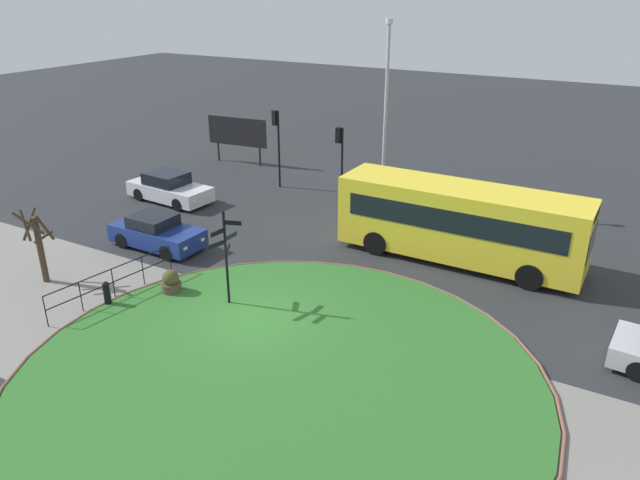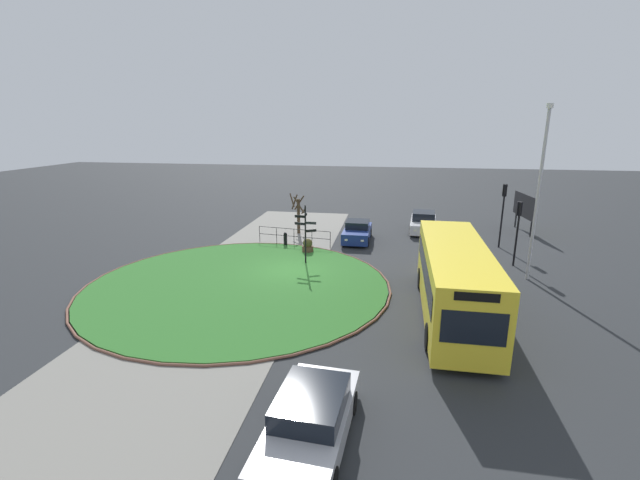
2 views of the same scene
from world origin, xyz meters
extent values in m
plane|color=#282B2D|center=(0.00, 0.00, 0.00)|extent=(120.00, 120.00, 0.00)
cube|color=gray|center=(0.00, -2.23, 0.01)|extent=(32.00, 7.54, 0.02)
cylinder|color=#2D6B28|center=(2.40, -2.14, 0.05)|extent=(14.95, 14.95, 0.10)
torus|color=brown|center=(2.40, -2.14, 0.06)|extent=(15.26, 15.26, 0.11)
cylinder|color=black|center=(-1.39, 0.55, 1.69)|extent=(0.09, 0.09, 3.39)
sphere|color=black|center=(-1.39, 0.55, 3.44)|extent=(0.10, 0.10, 0.10)
cube|color=black|center=(-1.08, 0.65, 3.08)|extent=(0.53, 0.21, 0.15)
cube|color=black|center=(-1.42, 0.21, 2.82)|extent=(0.09, 0.57, 0.15)
cube|color=black|center=(-1.38, 0.88, 2.47)|extent=(0.05, 0.58, 0.15)
cube|color=black|center=(-1.48, 0.20, 2.39)|extent=(0.19, 0.62, 0.15)
cube|color=black|center=(-1.54, 0.85, 1.99)|extent=(0.30, 0.55, 0.15)
cylinder|color=black|center=(-5.00, -1.55, 0.39)|extent=(0.24, 0.24, 0.77)
sphere|color=black|center=(-5.00, -1.55, 0.81)|extent=(0.23, 0.23, 0.23)
cube|color=black|center=(-5.24, -1.02, 1.12)|extent=(0.76, 4.99, 0.03)
cube|color=black|center=(-5.24, -1.02, 0.61)|extent=(0.76, 4.99, 0.03)
cylinder|color=black|center=(-4.88, 1.47, 0.56)|extent=(0.04, 0.04, 1.12)
cylinder|color=black|center=(-5.06, 0.23, 0.56)|extent=(0.04, 0.04, 1.12)
cylinder|color=black|center=(-5.24, -1.02, 0.56)|extent=(0.04, 0.04, 1.12)
cylinder|color=black|center=(-5.42, -2.27, 0.56)|extent=(0.04, 0.04, 1.12)
cylinder|color=black|center=(-5.61, -3.52, 0.56)|extent=(0.04, 0.04, 1.12)
cube|color=yellow|center=(4.32, 7.99, 1.67)|extent=(9.60, 2.52, 2.78)
cube|color=black|center=(4.33, 9.22, 2.05)|extent=(8.43, 0.10, 0.88)
cube|color=black|center=(4.31, 6.76, 2.05)|extent=(8.43, 0.10, 0.88)
cube|color=black|center=(9.12, 7.95, 1.80)|extent=(0.04, 2.00, 1.10)
cube|color=black|center=(9.12, 7.95, 2.84)|extent=(0.03, 1.34, 0.28)
cylinder|color=black|center=(7.40, 9.08, 0.50)|extent=(1.00, 0.31, 1.00)
cylinder|color=black|center=(7.38, 6.85, 0.50)|extent=(1.00, 0.31, 1.00)
cylinder|color=black|center=(1.27, 9.14, 0.50)|extent=(1.00, 0.31, 1.00)
cylinder|color=black|center=(1.25, 6.90, 0.50)|extent=(1.00, 0.31, 1.00)
cube|color=navy|center=(-7.02, 3.05, 0.55)|extent=(4.04, 1.80, 0.74)
cube|color=black|center=(-7.19, 3.05, 1.16)|extent=(1.72, 1.56, 0.49)
cube|color=#EAEACC|center=(-5.00, 3.54, 0.58)|extent=(0.02, 0.20, 0.12)
cube|color=#EAEACC|center=(-5.01, 2.50, 0.58)|extent=(0.02, 0.20, 0.12)
cylinder|color=black|center=(-5.77, 3.82, 0.32)|extent=(0.64, 0.23, 0.64)
cylinder|color=black|center=(-5.79, 2.24, 0.32)|extent=(0.64, 0.23, 0.64)
cylinder|color=black|center=(-8.26, 3.86, 0.32)|extent=(0.64, 0.23, 0.64)
cylinder|color=black|center=(-8.28, 2.27, 0.32)|extent=(0.64, 0.23, 0.64)
cube|color=silver|center=(-10.59, 7.72, 0.53)|extent=(4.60, 2.15, 0.71)
cube|color=black|center=(-10.76, 7.73, 1.18)|extent=(2.08, 1.75, 0.59)
cube|color=#EAEACC|center=(-8.30, 8.10, 0.57)|extent=(0.03, 0.20, 0.12)
cube|color=#EAEACC|center=(-8.38, 7.01, 0.57)|extent=(0.03, 0.20, 0.12)
cylinder|color=black|center=(-9.14, 8.45, 0.32)|extent=(0.65, 0.27, 0.64)
cylinder|color=black|center=(-9.26, 6.79, 0.32)|extent=(0.65, 0.27, 0.64)
cylinder|color=black|center=(-11.91, 8.66, 0.32)|extent=(0.65, 0.27, 0.64)
cylinder|color=black|center=(-12.03, 6.99, 0.32)|extent=(0.65, 0.27, 0.64)
cube|color=#B7B7BC|center=(12.68, 3.48, 0.49)|extent=(4.66, 2.18, 0.63)
cube|color=black|center=(12.50, 3.49, 1.08)|extent=(2.34, 1.80, 0.54)
cylinder|color=black|center=(14.03, 2.52, 0.32)|extent=(0.65, 0.26, 0.64)
cylinder|color=black|center=(11.33, 4.43, 0.32)|extent=(0.65, 0.26, 0.64)
cylinder|color=black|center=(11.22, 2.72, 0.32)|extent=(0.65, 0.26, 0.64)
cylinder|color=black|center=(-6.99, 12.39, 2.07)|extent=(0.11, 0.11, 4.14)
cube|color=black|center=(-7.19, 12.42, 3.75)|extent=(0.30, 0.30, 0.78)
sphere|color=red|center=(-7.34, 12.44, 3.99)|extent=(0.16, 0.16, 0.16)
sphere|color=black|center=(-7.34, 12.44, 3.75)|extent=(0.16, 0.16, 0.16)
sphere|color=black|center=(-7.34, 12.44, 3.51)|extent=(0.16, 0.16, 0.16)
cylinder|color=black|center=(-3.17, 12.34, 1.84)|extent=(0.11, 0.11, 3.68)
cube|color=black|center=(-3.37, 12.35, 3.29)|extent=(0.27, 0.27, 0.78)
sphere|color=red|center=(-3.52, 12.35, 3.53)|extent=(0.16, 0.16, 0.16)
sphere|color=black|center=(-3.52, 12.35, 3.29)|extent=(0.16, 0.16, 0.16)
sphere|color=black|center=(-3.52, 12.35, 3.05)|extent=(0.16, 0.16, 0.16)
cylinder|color=#B7B7BC|center=(-0.96, 12.47, 4.29)|extent=(0.16, 0.16, 8.58)
cylinder|color=silver|center=(-0.96, 12.47, 8.70)|extent=(0.32, 0.32, 0.22)
cylinder|color=black|center=(-13.19, 14.96, 0.99)|extent=(0.12, 0.12, 1.97)
cylinder|color=black|center=(-10.27, 15.26, 0.99)|extent=(0.12, 0.12, 1.97)
cube|color=yellow|center=(-11.73, 15.11, 1.97)|extent=(3.90, 0.52, 1.60)
cube|color=black|center=(-11.72, 15.04, 1.97)|extent=(3.99, 0.44, 1.70)
cylinder|color=brown|center=(-3.70, 0.21, 0.21)|extent=(0.71, 0.71, 0.42)
sphere|color=#4C4723|center=(-3.70, 0.21, 0.62)|extent=(0.60, 0.60, 0.60)
cylinder|color=#423323|center=(-8.42, -1.39, 1.29)|extent=(0.23, 0.23, 2.57)
cylinder|color=#423323|center=(-8.77, -1.40, 2.25)|extent=(0.12, 0.78, 1.10)
cylinder|color=#423323|center=(-8.08, -1.28, 2.21)|extent=(0.34, 0.79, 1.24)
cylinder|color=#423323|center=(-8.60, -1.07, 1.64)|extent=(0.74, 0.46, 0.54)
cylinder|color=#423323|center=(-8.19, -1.81, 2.52)|extent=(0.94, 0.59, 0.87)
cylinder|color=#423323|center=(-8.54, -1.70, 2.33)|extent=(0.74, 0.37, 1.02)
camera|label=1|loc=(10.33, -13.81, 10.31)|focal=33.78mm
camera|label=2|loc=(21.77, 5.27, 7.91)|focal=24.14mm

